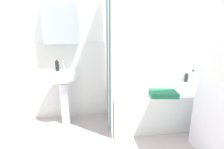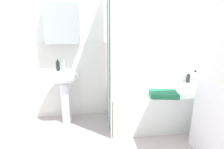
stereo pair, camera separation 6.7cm
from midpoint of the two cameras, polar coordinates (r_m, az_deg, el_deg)
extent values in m
cube|color=white|center=(2.73, 5.46, 11.04)|extent=(3.60, 0.05, 2.40)
cube|color=white|center=(2.81, 5.30, -1.30)|extent=(3.60, 0.02, 1.20)
cube|color=silver|center=(2.58, -17.68, 15.96)|extent=(0.48, 0.12, 0.56)
cube|color=white|center=(2.10, -33.32, -9.96)|extent=(0.02, 1.81, 1.20)
cylinder|color=white|center=(2.67, -16.13, -9.36)|extent=(0.14, 0.14, 0.63)
ellipsoid|color=white|center=(2.53, -16.84, -0.76)|extent=(0.44, 0.34, 0.20)
cylinder|color=silver|center=(2.59, -16.75, 2.51)|extent=(0.03, 0.03, 0.05)
cylinder|color=silver|center=(2.53, -17.00, 3.47)|extent=(0.02, 0.10, 0.02)
sphere|color=silver|center=(2.57, -16.90, 4.35)|extent=(0.03, 0.03, 0.03)
cylinder|color=#232A2B|center=(2.47, -18.67, 2.71)|extent=(0.05, 0.05, 0.13)
sphere|color=#2D2A2A|center=(2.46, -18.83, 4.47)|extent=(0.02, 0.02, 0.02)
cube|color=white|center=(2.73, 15.14, -9.98)|extent=(1.54, 0.69, 0.52)
cube|color=white|center=(2.03, -0.99, 3.78)|extent=(0.01, 0.14, 2.00)
cube|color=#2F687E|center=(2.16, -1.46, 4.53)|extent=(0.01, 0.14, 2.00)
cube|color=white|center=(2.30, -1.87, 5.19)|extent=(0.01, 0.14, 2.00)
cube|color=teal|center=(2.43, -2.24, 5.78)|extent=(0.01, 0.14, 2.00)
cube|color=white|center=(2.57, -2.57, 6.30)|extent=(0.01, 0.14, 2.00)
cylinder|color=white|center=(3.15, 24.91, -0.62)|extent=(0.05, 0.05, 0.18)
cylinder|color=black|center=(3.12, 25.12, 1.19)|extent=(0.03, 0.03, 0.02)
cylinder|color=#292D2E|center=(3.11, 23.10, -1.17)|extent=(0.06, 0.06, 0.12)
cylinder|color=#292327|center=(3.09, 23.24, 0.11)|extent=(0.04, 0.04, 0.02)
cube|color=#257453|center=(2.40, 16.09, -6.08)|extent=(0.39, 0.30, 0.06)
camera|label=1|loc=(0.03, -90.84, -0.23)|focal=27.22mm
camera|label=2|loc=(0.03, 89.16, 0.23)|focal=27.22mm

